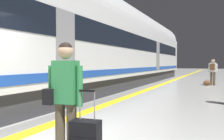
{
  "coord_description": "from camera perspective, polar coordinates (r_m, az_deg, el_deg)",
  "views": [
    {
      "loc": [
        2.6,
        -2.78,
        1.37
      ],
      "look_at": [
        -0.68,
        4.3,
        1.14
      ],
      "focal_mm": 37.58,
      "sensor_mm": 36.0,
      "label": 1
    }
  ],
  "objects": [
    {
      "name": "duffel_bag_near",
      "position": [
        15.55,
        22.09,
        -2.94
      ],
      "size": [
        0.44,
        0.26,
        0.36
      ],
      "color": "brown",
      "rests_on": "ground"
    },
    {
      "name": "safety_line_strip",
      "position": [
        13.3,
        9.84,
        -4.25
      ],
      "size": [
        0.36,
        80.0,
        0.01
      ],
      "primitive_type": "cube",
      "color": "yellow",
      "rests_on": "ground"
    },
    {
      "name": "passenger_near",
      "position": [
        15.73,
        23.32,
        0.15
      ],
      "size": [
        0.51,
        0.36,
        1.67
      ],
      "color": "brown",
      "rests_on": "ground"
    },
    {
      "name": "traveller_foreground",
      "position": [
        3.3,
        -11.47,
        -5.56
      ],
      "size": [
        0.53,
        0.31,
        1.66
      ],
      "color": "brown",
      "rests_on": "ground"
    },
    {
      "name": "high_speed_train",
      "position": [
        12.0,
        -2.87,
        7.09
      ],
      "size": [
        2.94,
        32.19,
        4.97
      ],
      "color": "#38383D",
      "rests_on": "ground"
    },
    {
      "name": "tactile_edge_band",
      "position": [
        13.39,
        8.42,
        -4.21
      ],
      "size": [
        0.65,
        80.0,
        0.01
      ],
      "primitive_type": "cube",
      "color": "slate",
      "rests_on": "ground"
    }
  ]
}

